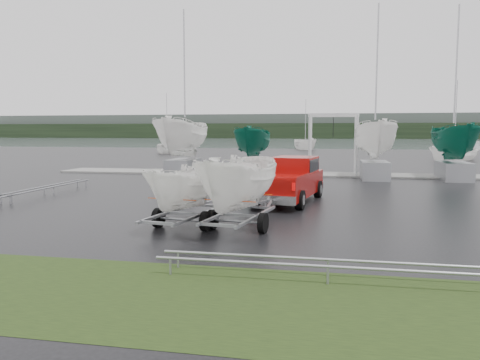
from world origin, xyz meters
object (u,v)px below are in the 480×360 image
at_px(trailer_hitched, 239,136).
at_px(trailer_parked, 184,151).
at_px(pickup_truck, 291,178).
at_px(boat_hoist, 333,135).

relative_size(trailer_hitched, trailer_parked, 1.20).
height_order(pickup_truck, boat_hoist, boat_hoist).
xyz_separation_m(pickup_truck, boat_hoist, (1.77, 12.00, 1.71)).
distance_m(trailer_parked, boat_hoist, 18.76).
distance_m(pickup_truck, trailer_parked, 6.92).
relative_size(pickup_truck, trailer_hitched, 1.12).
distance_m(trailer_hitched, trailer_parked, 1.76).
distance_m(pickup_truck, boat_hoist, 12.25).
height_order(trailer_hitched, trailer_parked, trailer_hitched).
bearing_deg(pickup_truck, trailer_hitched, -90.00).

